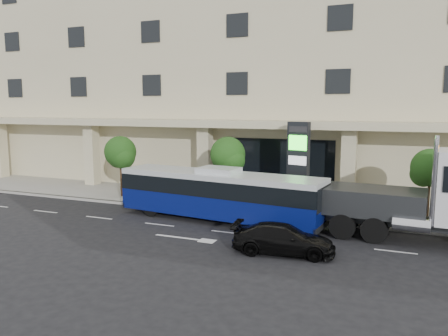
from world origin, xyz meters
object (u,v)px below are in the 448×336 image
at_px(city_bus, 219,194).
at_px(black_sedan, 283,239).
at_px(signage_pylon, 298,165).
at_px(tow_truck, 439,201).

height_order(city_bus, black_sedan, city_bus).
bearing_deg(black_sedan, city_bus, 42.64).
distance_m(black_sedan, signage_pylon, 8.30).
relative_size(city_bus, black_sedan, 2.72).
relative_size(black_sedan, signage_pylon, 0.84).
xyz_separation_m(city_bus, signage_pylon, (3.62, 3.84, 1.32)).
height_order(city_bus, signage_pylon, signage_pylon).
distance_m(tow_truck, signage_pylon, 8.49).
bearing_deg(black_sedan, signage_pylon, 1.46).
relative_size(tow_truck, signage_pylon, 2.07).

